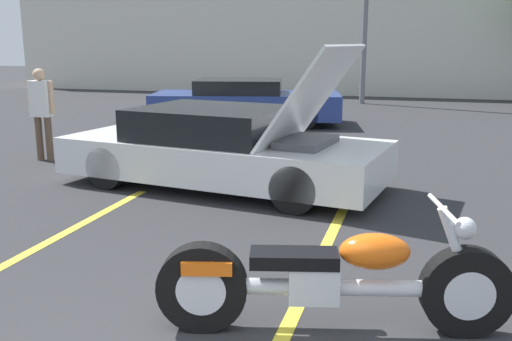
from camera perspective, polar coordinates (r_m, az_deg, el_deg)
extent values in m
cube|color=yellow|center=(6.20, -22.04, -7.74)|extent=(0.12, 5.07, 0.01)
cube|color=yellow|center=(5.05, 5.06, -11.52)|extent=(0.12, 5.07, 0.01)
cube|color=beige|center=(24.45, 13.16, 12.76)|extent=(32.00, 4.00, 4.40)
cylinder|color=black|center=(4.44, 20.29, -11.29)|extent=(0.68, 0.31, 0.66)
cylinder|color=black|center=(4.26, -5.40, -11.55)|extent=(0.68, 0.31, 0.66)
cylinder|color=silver|center=(4.44, 20.29, -11.29)|extent=(0.39, 0.25, 0.36)
cylinder|color=silver|center=(4.26, -5.40, -11.55)|extent=(0.39, 0.25, 0.36)
cylinder|color=silver|center=(4.24, 7.72, -11.50)|extent=(1.60, 0.50, 0.12)
cube|color=silver|center=(4.21, 5.77, -11.01)|extent=(0.41, 0.32, 0.28)
ellipsoid|color=orange|center=(4.17, 11.79, -7.91)|extent=(0.56, 0.39, 0.26)
cube|color=black|center=(4.13, 3.83, -8.73)|extent=(0.67, 0.40, 0.10)
cube|color=orange|center=(4.18, -4.80, -9.30)|extent=(0.41, 0.30, 0.10)
cylinder|color=silver|center=(4.29, 19.40, -7.40)|extent=(0.31, 0.14, 0.63)
cylinder|color=silver|center=(4.17, 18.20, -3.65)|extent=(0.20, 0.69, 0.04)
sphere|color=silver|center=(4.26, 20.17, -5.44)|extent=(0.16, 0.16, 0.16)
cylinder|color=silver|center=(4.34, 1.81, -11.62)|extent=(1.22, 0.38, 0.09)
cube|color=white|center=(8.33, -3.24, 1.38)|extent=(4.90, 2.63, 0.53)
cube|color=black|center=(8.34, -4.41, 4.78)|extent=(2.34, 2.04, 0.45)
cylinder|color=black|center=(7.02, 3.90, -1.88)|extent=(0.64, 0.31, 0.61)
cylinder|color=black|center=(8.59, 8.01, 0.75)|extent=(0.64, 0.31, 0.61)
cylinder|color=black|center=(8.46, -14.64, 0.27)|extent=(0.64, 0.31, 0.61)
cylinder|color=black|center=(9.80, -8.33, 2.23)|extent=(0.64, 0.31, 0.61)
cube|color=white|center=(7.66, 5.54, 7.38)|extent=(1.23, 1.90, 1.36)
cube|color=#4C4C51|center=(7.78, 5.09, 2.21)|extent=(0.76, 1.14, 0.28)
cube|color=navy|center=(14.66, -0.96, 6.55)|extent=(5.01, 2.86, 0.62)
cube|color=black|center=(14.63, -1.71, 8.43)|extent=(2.44, 2.12, 0.35)
cylinder|color=black|center=(13.80, 4.85, 5.43)|extent=(0.68, 0.35, 0.65)
cylinder|color=black|center=(15.47, 4.74, 6.23)|extent=(0.68, 0.35, 0.65)
cylinder|color=black|center=(14.04, -7.21, 5.51)|extent=(0.68, 0.35, 0.65)
cylinder|color=black|center=(15.69, -6.07, 6.29)|extent=(0.68, 0.35, 0.65)
cylinder|color=brown|center=(10.87, -20.85, 3.03)|extent=(0.12, 0.12, 0.79)
cylinder|color=brown|center=(10.75, -19.99, 3.00)|extent=(0.12, 0.12, 0.79)
cube|color=white|center=(10.72, -20.71, 6.73)|extent=(0.36, 0.20, 0.62)
cylinder|color=tan|center=(10.85, -21.67, 6.88)|extent=(0.08, 0.08, 0.56)
cylinder|color=tan|center=(10.59, -19.76, 6.90)|extent=(0.08, 0.08, 0.56)
sphere|color=tan|center=(10.69, -20.89, 8.95)|extent=(0.21, 0.21, 0.21)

